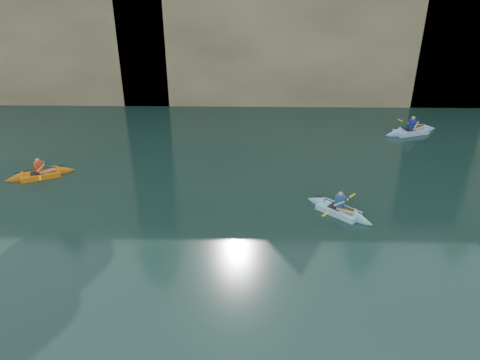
{
  "coord_description": "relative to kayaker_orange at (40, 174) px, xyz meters",
  "views": [
    {
      "loc": [
        -1.74,
        -8.44,
        10.12
      ],
      "look_at": [
        -1.98,
        5.14,
        3.0
      ],
      "focal_mm": 35.0,
      "sensor_mm": 36.0,
      "label": 1
    }
  ],
  "objects": [
    {
      "name": "cliff_slab_center",
      "position": [
        13.51,
        11.59,
        5.55
      ],
      "size": [
        24.0,
        2.4,
        11.4
      ],
      "primitive_type": "cube",
      "color": "tan",
      "rests_on": "ground"
    },
    {
      "name": "sea_cave_west",
      "position": [
        -6.49,
        10.94,
        1.85
      ],
      "size": [
        4.5,
        1.0,
        4.0
      ],
      "primitive_type": "cube",
      "color": "black",
      "rests_on": "ground"
    },
    {
      "name": "sea_cave_center",
      "position": [
        7.51,
        10.94,
        1.45
      ],
      "size": [
        3.5,
        1.0,
        3.2
      ],
      "primitive_type": "cube",
      "color": "black",
      "rests_on": "ground"
    },
    {
      "name": "sea_cave_east",
      "position": [
        21.51,
        10.94,
        2.1
      ],
      "size": [
        5.0,
        1.0,
        4.5
      ],
      "primitive_type": "cube",
      "color": "black",
      "rests_on": "ground"
    },
    {
      "name": "kayaker_orange",
      "position": [
        0.0,
        0.0,
        0.0
      ],
      "size": [
        3.17,
        2.19,
        1.2
      ],
      "rotation": [
        0.0,
        0.0,
        0.42
      ],
      "color": "orange",
      "rests_on": "ground"
    },
    {
      "name": "kayaker_ltblue_near",
      "position": [
        13.52,
        -3.0,
        0.01
      ],
      "size": [
        2.84,
        2.65,
        1.24
      ],
      "rotation": [
        0.0,
        0.0,
        -0.73
      ],
      "color": "#91D1F3",
      "rests_on": "ground"
    },
    {
      "name": "kayaker_ltblue_mid",
      "position": [
        19.15,
        5.81,
        0.01
      ],
      "size": [
        3.48,
        2.42,
        1.3
      ],
      "rotation": [
        0.0,
        0.0,
        0.35
      ],
      "color": "#93BFF5",
      "rests_on": "ground"
    }
  ]
}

